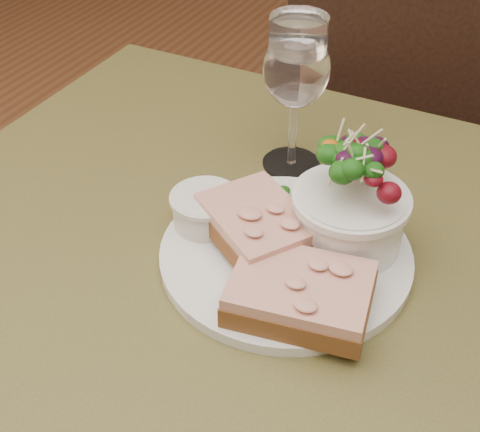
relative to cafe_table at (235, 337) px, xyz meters
The scene contains 9 objects.
cafe_table is the anchor object (origin of this frame).
chair_far 0.78m from the cafe_table, 89.67° to the left, with size 0.52×0.52×0.90m.
dinner_plate 0.12m from the cafe_table, 46.07° to the left, with size 0.26×0.26×0.01m, color white.
sandwich_front 0.16m from the cafe_table, 18.14° to the right, with size 0.14×0.11×0.03m.
sandwich_back 0.14m from the cafe_table, 80.06° to the left, with size 0.15×0.14×0.03m.
ramekin 0.15m from the cafe_table, 143.73° to the left, with size 0.07×0.07×0.04m.
salad_bowl 0.21m from the cafe_table, 41.80° to the left, with size 0.11×0.11×0.13m.
garnish 0.17m from the cafe_table, 99.38° to the left, with size 0.05×0.04×0.02m.
wine_glass 0.30m from the cafe_table, 97.09° to the left, with size 0.08×0.08×0.18m.
Camera 1 is at (0.23, -0.43, 1.22)m, focal length 50.00 mm.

